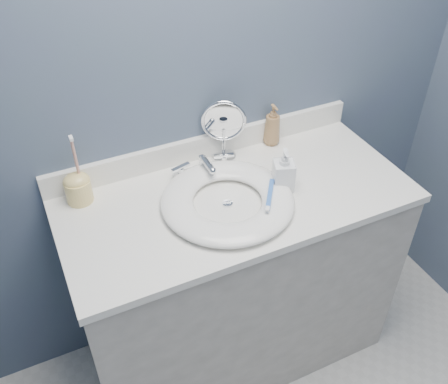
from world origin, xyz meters
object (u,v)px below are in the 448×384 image
soap_bottle_amber (272,125)px  toothbrush_holder (78,187)px  soap_bottle_clear (284,169)px  makeup_mirror (224,127)px

soap_bottle_amber → toothbrush_holder: size_ratio=0.65×
soap_bottle_amber → soap_bottle_clear: soap_bottle_amber is taller
soap_bottle_amber → toothbrush_holder: 0.76m
soap_bottle_clear → toothbrush_holder: size_ratio=0.62×
soap_bottle_amber → toothbrush_holder: (-0.76, -0.03, -0.03)m
soap_bottle_clear → toothbrush_holder: 0.70m
toothbrush_holder → soap_bottle_amber: bearing=2.3°
soap_bottle_amber → toothbrush_holder: bearing=-173.4°
makeup_mirror → soap_bottle_clear: size_ratio=1.55×
makeup_mirror → toothbrush_holder: toothbrush_holder is taller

